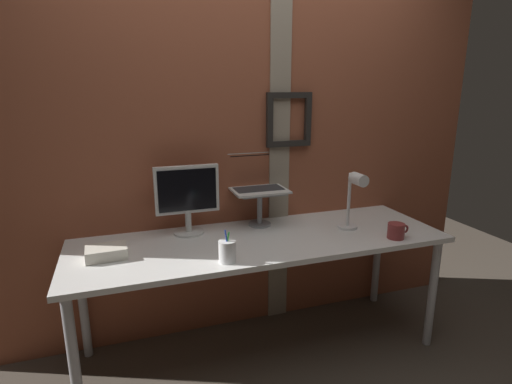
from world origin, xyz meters
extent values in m
plane|color=#4C4238|center=(0.00, 0.00, 0.00)|extent=(6.00, 6.00, 0.00)
cube|color=brown|center=(0.00, 0.42, 1.18)|extent=(3.26, 0.12, 2.35)
cube|color=gray|center=(0.21, 0.35, 1.18)|extent=(0.13, 0.01, 2.35)
cube|color=black|center=(0.26, 0.34, 1.52)|extent=(0.30, 0.03, 0.04)
cube|color=black|center=(0.26, 0.34, 1.22)|extent=(0.30, 0.03, 0.04)
cube|color=black|center=(0.13, 0.34, 1.37)|extent=(0.04, 0.03, 0.26)
cube|color=black|center=(0.39, 0.34, 1.37)|extent=(0.04, 0.03, 0.26)
cube|color=white|center=(-0.03, 0.02, 0.71)|extent=(2.13, 0.69, 0.03)
cylinder|color=#B2B2B7|center=(-1.04, -0.27, 0.35)|extent=(0.05, 0.05, 0.70)
cylinder|color=#B2B2B7|center=(0.97, -0.27, 0.35)|extent=(0.05, 0.05, 0.70)
cylinder|color=#B2B2B7|center=(-1.04, 0.30, 0.35)|extent=(0.05, 0.05, 0.70)
cylinder|color=#B2B2B7|center=(0.97, 0.30, 0.35)|extent=(0.05, 0.05, 0.70)
cylinder|color=silver|center=(-0.41, 0.24, 0.73)|extent=(0.18, 0.18, 0.01)
cylinder|color=silver|center=(-0.41, 0.24, 0.80)|extent=(0.04, 0.04, 0.12)
cube|color=silver|center=(-0.41, 0.24, 0.99)|extent=(0.37, 0.04, 0.28)
cube|color=black|center=(-0.41, 0.22, 0.99)|extent=(0.33, 0.00, 0.24)
cylinder|color=gray|center=(0.03, 0.24, 0.73)|extent=(0.14, 0.14, 0.01)
cylinder|color=gray|center=(0.03, 0.24, 0.84)|extent=(0.03, 0.03, 0.20)
cube|color=gray|center=(0.03, 0.24, 0.94)|extent=(0.28, 0.22, 0.01)
cube|color=silver|center=(0.03, 0.24, 0.95)|extent=(0.34, 0.24, 0.01)
cube|color=#2D2D30|center=(0.03, 0.26, 0.96)|extent=(0.30, 0.15, 0.00)
cube|color=silver|center=(0.03, 0.39, 1.06)|extent=(0.34, 0.06, 0.21)
cube|color=black|center=(0.03, 0.38, 1.06)|extent=(0.31, 0.05, 0.18)
cylinder|color=white|center=(0.53, 0.02, 0.74)|extent=(0.12, 0.12, 0.02)
cylinder|color=white|center=(0.53, 0.02, 0.91)|extent=(0.02, 0.02, 0.33)
cylinder|color=white|center=(0.53, -0.07, 1.05)|extent=(0.07, 0.11, 0.07)
cylinder|color=white|center=(-0.30, -0.23, 0.78)|extent=(0.09, 0.09, 0.11)
cylinder|color=green|center=(-0.30, -0.23, 0.81)|extent=(0.03, 0.03, 0.15)
cylinder|color=green|center=(-0.30, -0.22, 0.80)|extent=(0.03, 0.01, 0.13)
cylinder|color=blue|center=(-0.30, -0.23, 0.82)|extent=(0.03, 0.01, 0.16)
cylinder|color=maroon|center=(0.70, -0.23, 0.77)|extent=(0.10, 0.10, 0.09)
torus|color=maroon|center=(0.76, -0.23, 0.78)|extent=(0.05, 0.01, 0.05)
cube|color=silver|center=(-0.87, 0.02, 0.76)|extent=(0.21, 0.15, 0.06)
camera|label=1|loc=(-0.76, -2.03, 1.57)|focal=28.48mm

